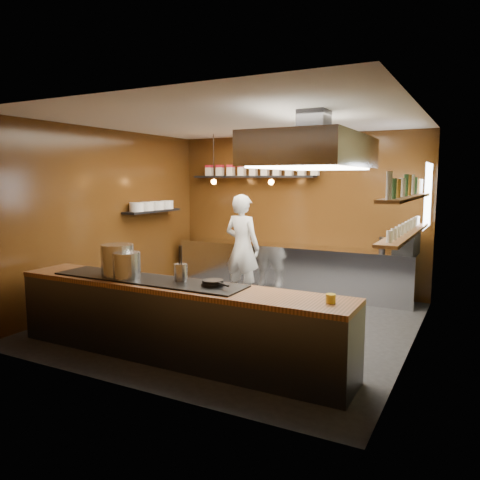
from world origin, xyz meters
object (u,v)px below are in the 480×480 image
Objects in this scene: extractor_hood at (313,151)px; stockpot_large at (117,260)px; espresso_machine at (406,243)px; stockpot_small at (127,265)px; chef at (242,247)px.

stockpot_large is (-2.15, -1.22, -1.37)m from extractor_hood.
stockpot_large reaches higher than espresso_machine.
chef is at bearing 88.23° from stockpot_small.
extractor_hood is 3.05m from espresso_machine.
stockpot_large is 2.89m from chef.
extractor_hood is 4.89× the size of stockpot_large.
stockpot_small is at bearing 95.63° from chef.
extractor_hood is at bearing 33.35° from stockpot_small.
espresso_machine is (2.94, 3.80, -0.06)m from stockpot_large.
extractor_hood is 5.55× the size of espresso_machine.
stockpot_large is 4.80m from espresso_machine.
chef reaches higher than espresso_machine.
espresso_machine is at bearing 52.22° from stockpot_large.
stockpot_large is at bearing 162.94° from stockpot_small.
chef reaches higher than stockpot_large.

